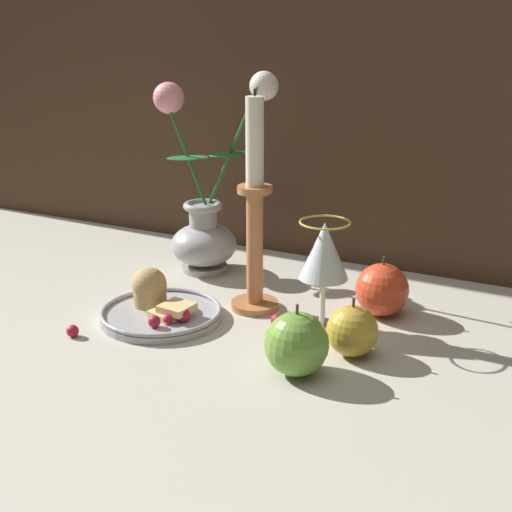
% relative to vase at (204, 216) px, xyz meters
% --- Properties ---
extents(ground_plane, '(2.40, 2.40, 0.00)m').
position_rel_vase_xyz_m(ground_plane, '(0.13, -0.18, -0.10)').
color(ground_plane, '#B7B2A3').
rests_on(ground_plane, ground).
extents(vase, '(0.22, 0.11, 0.33)m').
position_rel_vase_xyz_m(vase, '(0.00, 0.00, 0.00)').
color(vase, '#A3A3A8').
rests_on(vase, ground_plane).
extents(plate_with_pastries, '(0.17, 0.17, 0.07)m').
position_rel_vase_xyz_m(plate_with_pastries, '(0.04, -0.20, -0.08)').
color(plate_with_pastries, '#A3A3A8').
rests_on(plate_with_pastries, ground_plane).
extents(wine_glass, '(0.07, 0.07, 0.15)m').
position_rel_vase_xyz_m(wine_glass, '(0.27, -0.13, 0.01)').
color(wine_glass, silver).
rests_on(wine_glass, ground_plane).
extents(candlestick, '(0.07, 0.07, 0.32)m').
position_rel_vase_xyz_m(candlestick, '(0.15, -0.11, 0.04)').
color(candlestick, '#B77042').
rests_on(candlestick, ground_plane).
extents(apple_beside_vase, '(0.08, 0.08, 0.09)m').
position_rel_vase_xyz_m(apple_beside_vase, '(0.33, -0.05, -0.06)').
color(apple_beside_vase, '#D14223').
rests_on(apple_beside_vase, ground_plane).
extents(apple_near_glass, '(0.07, 0.07, 0.08)m').
position_rel_vase_xyz_m(apple_near_glass, '(0.33, -0.19, -0.06)').
color(apple_near_glass, '#B2932D').
rests_on(apple_near_glass, ground_plane).
extents(apple_at_table_edge, '(0.08, 0.08, 0.09)m').
position_rel_vase_xyz_m(apple_at_table_edge, '(0.29, -0.27, -0.06)').
color(apple_at_table_edge, '#669938').
rests_on(apple_at_table_edge, ground_plane).
extents(berry_near_plate, '(0.02, 0.02, 0.02)m').
position_rel_vase_xyz_m(berry_near_plate, '(0.21, -0.16, -0.09)').
color(berry_near_plate, '#AD192D').
rests_on(berry_near_plate, ground_plane).
extents(berry_front_center, '(0.02, 0.02, 0.02)m').
position_rel_vase_xyz_m(berry_front_center, '(-0.02, -0.31, -0.09)').
color(berry_front_center, '#AD192D').
rests_on(berry_front_center, ground_plane).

